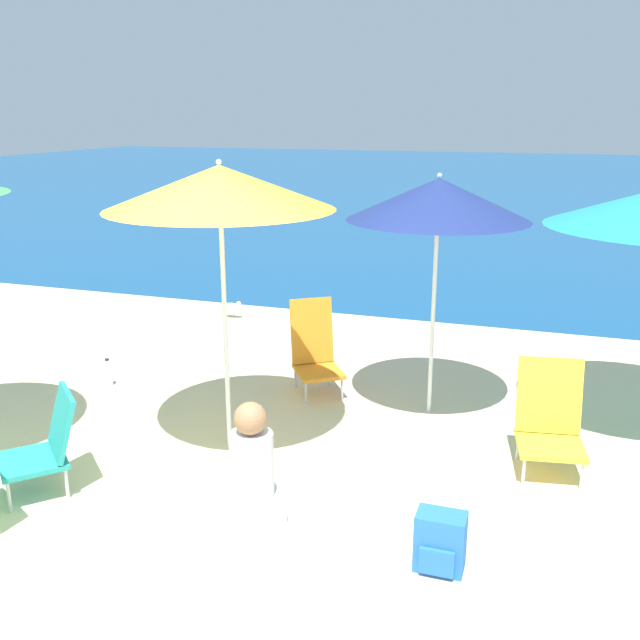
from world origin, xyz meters
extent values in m
plane|color=beige|center=(0.00, 0.00, 0.00)|extent=(60.00, 60.00, 0.00)
cube|color=navy|center=(0.00, 25.45, 0.00)|extent=(60.00, 40.00, 0.01)
cylinder|color=white|center=(-0.33, 1.42, 0.95)|extent=(0.04, 0.04, 1.91)
cone|color=yellow|center=(-0.33, 1.42, 2.07)|extent=(1.70, 1.70, 0.32)
sphere|color=white|center=(-0.33, 1.42, 2.25)|extent=(0.04, 0.04, 0.04)
cylinder|color=white|center=(1.07, 2.63, 0.86)|extent=(0.04, 0.04, 1.72)
cone|color=navy|center=(1.07, 2.63, 1.90)|extent=(1.54, 1.54, 0.35)
sphere|color=white|center=(1.07, 2.63, 2.09)|extent=(0.04, 0.04, 0.04)
cylinder|color=silver|center=(-1.59, 0.32, 0.12)|extent=(0.02, 0.02, 0.23)
cylinder|color=silver|center=(-1.30, 0.05, 0.12)|extent=(0.02, 0.02, 0.23)
cylinder|color=silver|center=(-1.33, 0.59, 0.12)|extent=(0.02, 0.02, 0.23)
cylinder|color=silver|center=(-1.05, 0.32, 0.12)|extent=(0.02, 0.02, 0.23)
cube|color=teal|center=(-1.32, 0.32, 0.25)|extent=(0.63, 0.63, 0.04)
cube|color=teal|center=(-1.17, 0.48, 0.50)|extent=(0.44, 0.43, 0.45)
cylinder|color=silver|center=(1.95, 1.52, 0.11)|extent=(0.02, 0.02, 0.21)
cylinder|color=silver|center=(2.35, 1.59, 0.11)|extent=(0.02, 0.02, 0.21)
cylinder|color=silver|center=(1.89, 1.91, 0.11)|extent=(0.02, 0.02, 0.21)
cylinder|color=silver|center=(2.29, 1.98, 0.11)|extent=(0.02, 0.02, 0.21)
cube|color=yellow|center=(2.12, 1.75, 0.23)|extent=(0.54, 0.54, 0.04)
cube|color=yellow|center=(2.08, 1.98, 0.54)|extent=(0.49, 0.22, 0.57)
cylinder|color=silver|center=(-0.03, 2.42, 0.11)|extent=(0.02, 0.02, 0.21)
cylinder|color=silver|center=(0.25, 2.62, 0.11)|extent=(0.02, 0.02, 0.21)
cylinder|color=silver|center=(-0.26, 2.76, 0.11)|extent=(0.02, 0.02, 0.21)
cylinder|color=silver|center=(0.03, 2.95, 0.11)|extent=(0.02, 0.02, 0.21)
cube|color=orange|center=(0.00, 2.69, 0.23)|extent=(0.61, 0.62, 0.04)
cube|color=orange|center=(-0.14, 2.88, 0.57)|extent=(0.42, 0.35, 0.63)
cube|color=silver|center=(0.27, 0.52, 0.08)|extent=(0.49, 0.48, 0.16)
cylinder|color=silver|center=(0.27, 0.52, 0.38)|extent=(0.29, 0.29, 0.44)
sphere|color=#9E704C|center=(0.27, 0.52, 0.71)|extent=(0.22, 0.22, 0.22)
cube|color=blue|center=(1.54, 0.35, 0.18)|extent=(0.29, 0.19, 0.36)
cube|color=blue|center=(1.54, 0.25, 0.11)|extent=(0.20, 0.03, 0.16)
cylinder|color=silver|center=(-2.03, 2.24, 0.10)|extent=(0.08, 0.08, 0.20)
cylinder|color=silver|center=(-2.03, 2.24, 0.23)|extent=(0.04, 0.04, 0.07)
cylinder|color=black|center=(-2.03, 2.24, 0.27)|extent=(0.04, 0.04, 0.02)
cylinder|color=gold|center=(-1.94, 4.82, 0.04)|extent=(0.01, 0.01, 0.07)
cylinder|color=gold|center=(-1.89, 4.82, 0.04)|extent=(0.01, 0.01, 0.07)
ellipsoid|color=white|center=(-1.92, 4.82, 0.14)|extent=(0.26, 0.11, 0.13)
sphere|color=white|center=(-1.81, 4.82, 0.19)|extent=(0.07, 0.07, 0.07)
camera|label=1|loc=(2.02, -3.32, 2.60)|focal=40.00mm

